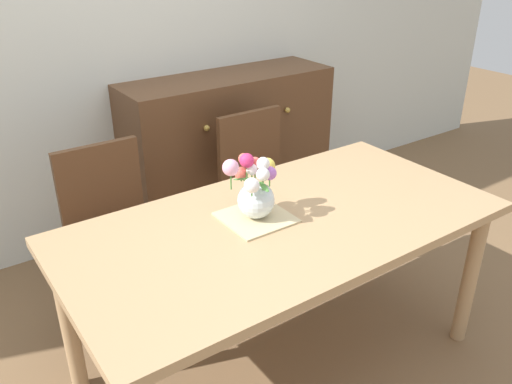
{
  "coord_description": "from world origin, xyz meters",
  "views": [
    {
      "loc": [
        -1.17,
        -1.47,
        1.81
      ],
      "look_at": [
        -0.09,
        0.07,
        0.88
      ],
      "focal_mm": 37.0,
      "sensor_mm": 36.0,
      "label": 1
    }
  ],
  "objects_px": {
    "dining_table": "(284,238)",
    "chair_left": "(112,223)",
    "dresser": "(230,150)",
    "chair_right": "(260,179)",
    "flower_vase": "(255,189)"
  },
  "relations": [
    {
      "from": "flower_vase",
      "to": "dining_table",
      "type": "bearing_deg",
      "value": -43.1
    },
    {
      "from": "chair_right",
      "to": "flower_vase",
      "type": "height_order",
      "value": "flower_vase"
    },
    {
      "from": "dining_table",
      "to": "dresser",
      "type": "distance_m",
      "value": 1.46
    },
    {
      "from": "dresser",
      "to": "chair_right",
      "type": "bearing_deg",
      "value": -103.18
    },
    {
      "from": "chair_left",
      "to": "dresser",
      "type": "height_order",
      "value": "dresser"
    },
    {
      "from": "dining_table",
      "to": "chair_left",
      "type": "xyz_separation_m",
      "value": [
        -0.45,
        0.8,
        -0.15
      ]
    },
    {
      "from": "dresser",
      "to": "chair_left",
      "type": "bearing_deg",
      "value": -152.59
    },
    {
      "from": "chair_left",
      "to": "dining_table",
      "type": "bearing_deg",
      "value": 119.4
    },
    {
      "from": "dresser",
      "to": "dining_table",
      "type": "bearing_deg",
      "value": -113.36
    },
    {
      "from": "dining_table",
      "to": "flower_vase",
      "type": "bearing_deg",
      "value": 136.9
    },
    {
      "from": "chair_right",
      "to": "flower_vase",
      "type": "distance_m",
      "value": 0.97
    },
    {
      "from": "dining_table",
      "to": "chair_left",
      "type": "distance_m",
      "value": 0.93
    },
    {
      "from": "chair_left",
      "to": "chair_right",
      "type": "xyz_separation_m",
      "value": [
        0.9,
        0.0,
        0.0
      ]
    },
    {
      "from": "dining_table",
      "to": "flower_vase",
      "type": "distance_m",
      "value": 0.25
    },
    {
      "from": "dining_table",
      "to": "chair_right",
      "type": "relative_size",
      "value": 2.01
    }
  ]
}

